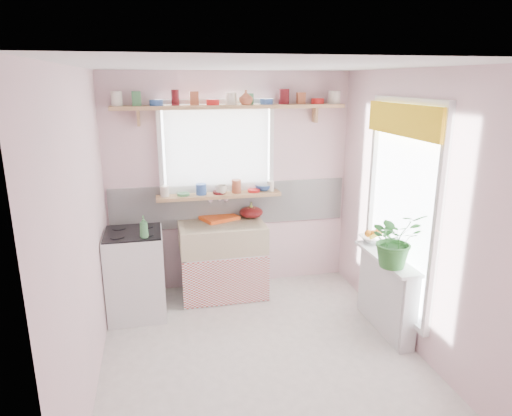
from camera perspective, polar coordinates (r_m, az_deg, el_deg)
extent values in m
plane|color=white|center=(4.32, 0.72, -18.04)|extent=(3.20, 3.20, 0.00)
plane|color=white|center=(3.59, 0.86, 17.34)|extent=(3.20, 3.20, 0.00)
plane|color=beige|center=(5.29, -3.23, 3.14)|extent=(2.80, 0.00, 2.80)
plane|color=beige|center=(2.36, 10.02, -13.60)|extent=(2.80, 0.00, 2.80)
plane|color=beige|center=(3.72, -20.75, -3.32)|extent=(0.00, 3.20, 3.20)
plane|color=beige|center=(4.30, 19.25, -0.67)|extent=(0.00, 3.20, 3.20)
cube|color=white|center=(5.33, -3.16, 0.48)|extent=(2.74, 0.03, 0.50)
cube|color=pink|center=(5.38, -3.12, -1.58)|extent=(2.74, 0.02, 0.12)
cube|color=white|center=(5.19, -4.94, 7.36)|extent=(1.20, 0.01, 1.00)
cube|color=white|center=(5.12, -4.84, 7.26)|extent=(1.15, 0.02, 0.95)
cube|color=white|center=(4.46, 17.87, 0.03)|extent=(0.01, 1.10, 1.90)
cube|color=yellow|center=(4.28, 17.79, 10.45)|extent=(0.03, 1.20, 0.28)
cube|color=white|center=(5.28, -4.15, -8.02)|extent=(0.85, 0.55, 0.55)
cube|color=#C8403A|center=(5.03, -3.66, -9.28)|extent=(0.95, 0.02, 0.53)
cube|color=#C2B28E|center=(5.13, -4.24, -3.67)|extent=(0.95, 0.55, 0.30)
cylinder|color=silver|center=(5.25, -4.73, 1.34)|extent=(0.03, 0.22, 0.03)
cube|color=white|center=(4.95, -14.79, -8.02)|extent=(0.58, 0.58, 0.90)
cube|color=black|center=(4.79, -15.17, -3.03)|extent=(0.56, 0.56, 0.02)
cylinder|color=black|center=(4.66, -16.96, -3.49)|extent=(0.14, 0.14, 0.01)
cylinder|color=black|center=(4.64, -13.52, -3.29)|extent=(0.14, 0.14, 0.01)
cylinder|color=black|center=(4.93, -16.75, -2.44)|extent=(0.14, 0.14, 0.01)
cylinder|color=black|center=(4.91, -13.49, -2.25)|extent=(0.14, 0.14, 0.01)
cube|color=white|center=(4.72, 15.96, -10.33)|extent=(0.15, 0.90, 0.75)
cube|color=white|center=(4.55, 15.99, -6.02)|extent=(0.22, 0.95, 0.03)
cube|color=tan|center=(5.17, -4.63, 1.59)|extent=(1.40, 0.22, 0.04)
cube|color=tan|center=(5.04, -3.13, 12.53)|extent=(2.52, 0.24, 0.04)
cylinder|color=silver|center=(4.98, -17.02, 12.77)|extent=(0.11, 0.11, 0.12)
cylinder|color=#3F7F4C|center=(4.97, -14.70, 12.93)|extent=(0.11, 0.11, 0.12)
cylinder|color=#3359A5|center=(4.97, -12.36, 12.73)|extent=(0.11, 0.11, 0.06)
cylinder|color=#590F14|center=(4.97, -10.05, 13.20)|extent=(0.11, 0.11, 0.12)
cylinder|color=#A55133|center=(4.98, -7.73, 13.30)|extent=(0.11, 0.11, 0.12)
cylinder|color=red|center=(5.01, -5.42, 13.03)|extent=(0.11, 0.11, 0.06)
cylinder|color=silver|center=(5.03, -3.15, 13.44)|extent=(0.11, 0.11, 0.12)
cylinder|color=#3F7F4C|center=(5.07, -0.89, 13.47)|extent=(0.11, 0.11, 0.12)
cylinder|color=#3359A5|center=(5.12, 1.32, 13.15)|extent=(0.11, 0.11, 0.06)
cylinder|color=#590F14|center=(5.16, 3.50, 13.49)|extent=(0.11, 0.11, 0.12)
cylinder|color=#A55133|center=(5.22, 5.64, 13.47)|extent=(0.11, 0.11, 0.12)
cylinder|color=red|center=(5.29, 7.71, 13.10)|extent=(0.11, 0.11, 0.06)
cylinder|color=silver|center=(5.36, 9.75, 13.37)|extent=(0.11, 0.11, 0.12)
cylinder|color=silver|center=(5.11, -11.55, 2.06)|extent=(0.11, 0.11, 0.12)
cylinder|color=#3F7F4C|center=(5.12, -9.24, 2.19)|extent=(0.11, 0.11, 0.12)
cylinder|color=#3359A5|center=(5.14, -6.93, 2.00)|extent=(0.11, 0.11, 0.06)
cylinder|color=#590F14|center=(5.15, -4.65, 2.45)|extent=(0.11, 0.11, 0.12)
cylinder|color=#A55133|center=(5.19, -2.39, 2.57)|extent=(0.11, 0.11, 0.12)
cylinder|color=red|center=(5.23, -0.15, 2.36)|extent=(0.11, 0.11, 0.06)
cylinder|color=silver|center=(5.27, 2.04, 2.79)|extent=(0.11, 0.11, 0.12)
cube|color=#F45215|center=(5.26, -4.60, -1.22)|extent=(0.47, 0.42, 0.04)
ellipsoid|color=#530E0F|center=(5.31, -0.60, -0.52)|extent=(0.32, 0.32, 0.13)
imported|color=#2D6F2C|center=(4.24, 17.01, -3.75)|extent=(0.48, 0.42, 0.52)
imported|color=white|center=(4.89, 14.45, -3.77)|extent=(0.30, 0.30, 0.07)
imported|color=#2A6126|center=(4.66, 15.88, -3.80)|extent=(0.12, 0.09, 0.23)
imported|color=#C4D45E|center=(5.31, -0.60, -0.24)|extent=(0.09, 0.09, 0.18)
imported|color=beige|center=(5.14, -4.37, 2.31)|extent=(0.17, 0.17, 0.10)
imported|color=#30559C|center=(5.31, 1.01, 2.61)|extent=(0.23, 0.23, 0.07)
imported|color=#A14E31|center=(5.00, -1.27, 13.64)|extent=(0.19, 0.19, 0.16)
imported|color=#42844C|center=(4.55, -13.85, -2.31)|extent=(0.09, 0.09, 0.22)
sphere|color=orange|center=(4.87, 14.50, -3.14)|extent=(0.08, 0.08, 0.08)
sphere|color=orange|center=(4.93, 14.97, -2.98)|extent=(0.08, 0.08, 0.08)
sphere|color=orange|center=(4.87, 13.87, -3.12)|extent=(0.08, 0.08, 0.08)
cylinder|color=gold|center=(4.84, 14.98, -3.20)|extent=(0.18, 0.04, 0.10)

